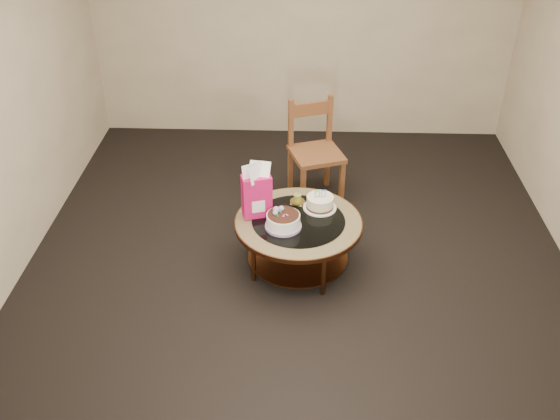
{
  "coord_description": "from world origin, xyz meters",
  "views": [
    {
      "loc": [
        0.01,
        -4.06,
        3.25
      ],
      "look_at": [
        -0.15,
        0.02,
        0.54
      ],
      "focal_mm": 40.0,
      "sensor_mm": 36.0,
      "label": 1
    }
  ],
  "objects_px": {
    "gift_bag": "(257,191)",
    "cream_cake": "(320,203)",
    "coffee_table": "(298,228)",
    "decorated_cake": "(283,221)",
    "dining_chair": "(315,151)"
  },
  "relations": [
    {
      "from": "dining_chair",
      "to": "cream_cake",
      "type": "bearing_deg",
      "value": -107.03
    },
    {
      "from": "coffee_table",
      "to": "gift_bag",
      "type": "distance_m",
      "value": 0.46
    },
    {
      "from": "decorated_cake",
      "to": "cream_cake",
      "type": "xyz_separation_m",
      "value": [
        0.29,
        0.28,
        -0.0
      ]
    },
    {
      "from": "cream_cake",
      "to": "coffee_table",
      "type": "bearing_deg",
      "value": -141.0
    },
    {
      "from": "gift_bag",
      "to": "cream_cake",
      "type": "bearing_deg",
      "value": -3.65
    },
    {
      "from": "decorated_cake",
      "to": "cream_cake",
      "type": "bearing_deg",
      "value": 43.68
    },
    {
      "from": "dining_chair",
      "to": "coffee_table",
      "type": "bearing_deg",
      "value": -116.21
    },
    {
      "from": "decorated_cake",
      "to": "gift_bag",
      "type": "height_order",
      "value": "gift_bag"
    },
    {
      "from": "coffee_table",
      "to": "gift_bag",
      "type": "height_order",
      "value": "gift_bag"
    },
    {
      "from": "decorated_cake",
      "to": "dining_chair",
      "type": "xyz_separation_m",
      "value": [
        0.26,
        1.2,
        -0.02
      ]
    },
    {
      "from": "coffee_table",
      "to": "decorated_cake",
      "type": "bearing_deg",
      "value": -140.01
    },
    {
      "from": "coffee_table",
      "to": "gift_bag",
      "type": "relative_size",
      "value": 2.24
    },
    {
      "from": "gift_bag",
      "to": "decorated_cake",
      "type": "bearing_deg",
      "value": -54.05
    },
    {
      "from": "gift_bag",
      "to": "dining_chair",
      "type": "relative_size",
      "value": 0.47
    },
    {
      "from": "gift_bag",
      "to": "dining_chair",
      "type": "xyz_separation_m",
      "value": [
        0.47,
        1.03,
        -0.19
      ]
    }
  ]
}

